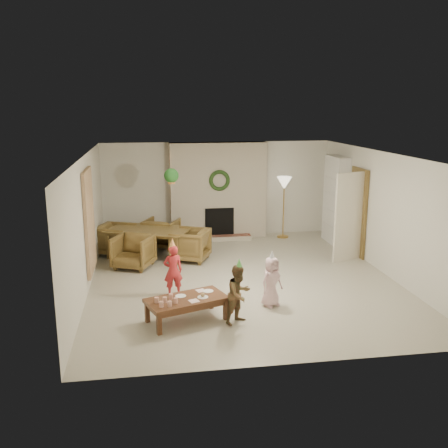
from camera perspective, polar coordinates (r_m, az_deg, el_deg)
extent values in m
plane|color=#B7B29E|center=(10.20, 2.02, -6.20)|extent=(7.00, 7.00, 0.00)
plane|color=white|center=(9.65, 2.15, 7.91)|extent=(7.00, 7.00, 0.00)
plane|color=silver|center=(13.24, -0.79, 3.98)|extent=(7.00, 0.00, 7.00)
plane|color=silver|center=(6.58, 7.88, -6.05)|extent=(7.00, 0.00, 7.00)
plane|color=silver|center=(9.75, -15.50, 0.03)|extent=(0.00, 7.00, 7.00)
plane|color=silver|center=(10.82, 17.89, 1.17)|extent=(0.00, 7.00, 7.00)
cube|color=#512315|center=(13.04, -0.66, 3.84)|extent=(2.50, 0.40, 2.50)
cube|color=#5F251A|center=(12.96, -0.43, -1.61)|extent=(1.60, 0.30, 0.12)
cube|color=black|center=(13.03, -0.54, 0.24)|extent=(0.75, 0.12, 0.75)
torus|color=#1C3A15|center=(12.77, -0.52, 5.00)|extent=(0.54, 0.10, 0.54)
cylinder|color=gold|center=(13.36, 6.74, -1.43)|extent=(0.30, 0.30, 0.03)
cylinder|color=gold|center=(13.19, 6.83, 1.67)|extent=(0.03, 0.03, 1.46)
cone|color=beige|center=(13.07, 6.91, 4.68)|extent=(0.39, 0.39, 0.32)
cube|color=white|center=(12.84, 12.65, 2.68)|extent=(0.30, 1.00, 2.20)
cube|color=white|center=(12.97, 12.42, -0.15)|extent=(0.30, 0.92, 0.03)
cube|color=white|center=(12.88, 12.51, 1.58)|extent=(0.30, 0.92, 0.03)
cube|color=white|center=(12.81, 12.60, 3.33)|extent=(0.30, 0.92, 0.03)
cube|color=white|center=(12.74, 12.70, 5.10)|extent=(0.30, 0.92, 0.03)
cube|color=#B03420|center=(12.79, 12.61, 0.30)|extent=(0.20, 0.40, 0.24)
cube|color=navy|center=(12.89, 12.38, 2.23)|extent=(0.20, 0.44, 0.24)
cube|color=#BF8629|center=(12.69, 12.71, 3.83)|extent=(0.20, 0.36, 0.22)
cube|color=brown|center=(11.91, 15.08, 1.31)|extent=(0.05, 0.86, 2.04)
cube|color=beige|center=(11.42, 14.09, 0.76)|extent=(0.77, 0.32, 2.00)
cube|color=#C7B28D|center=(9.94, -15.15, 0.30)|extent=(0.06, 1.20, 2.00)
imported|color=brown|center=(11.63, -8.65, -2.18)|extent=(2.11, 1.69, 0.65)
imported|color=brown|center=(10.90, -10.34, -3.12)|extent=(1.02, 1.03, 0.72)
imported|color=brown|center=(12.34, -7.17, -1.05)|extent=(1.02, 1.03, 0.72)
imported|color=brown|center=(11.96, -12.25, -1.73)|extent=(1.03, 1.02, 0.72)
imported|color=brown|center=(11.26, -3.88, -2.39)|extent=(1.03, 1.02, 0.72)
cylinder|color=tan|center=(11.02, -6.07, 6.71)|extent=(0.01, 0.01, 0.70)
cylinder|color=#AC6F37|center=(11.06, -6.03, 4.91)|extent=(0.16, 0.16, 0.12)
sphere|color=#1B531C|center=(11.05, -6.04, 5.53)|extent=(0.32, 0.32, 0.32)
cube|color=brown|center=(8.17, -4.32, -8.63)|extent=(1.42, 1.04, 0.06)
cube|color=brown|center=(8.20, -4.31, -9.08)|extent=(1.30, 0.91, 0.08)
cube|color=brown|center=(7.82, -7.43, -11.33)|extent=(0.09, 0.09, 0.34)
cube|color=brown|center=(8.27, 0.19, -9.78)|extent=(0.09, 0.09, 0.34)
cube|color=brown|center=(8.27, -8.78, -9.95)|extent=(0.09, 0.09, 0.34)
cube|color=brown|center=(8.70, -1.50, -8.59)|extent=(0.09, 0.09, 0.34)
cylinder|color=white|center=(7.84, -7.18, -9.10)|extent=(0.09, 0.09, 0.09)
cylinder|color=white|center=(8.01, -7.72, -8.61)|extent=(0.09, 0.09, 0.09)
cylinder|color=white|center=(7.84, -6.24, -9.08)|extent=(0.09, 0.09, 0.09)
cylinder|color=white|center=(8.01, -6.79, -8.59)|extent=(0.09, 0.09, 0.09)
cylinder|color=white|center=(7.96, -5.53, -8.71)|extent=(0.09, 0.09, 0.09)
cylinder|color=white|center=(8.12, -6.09, -8.24)|extent=(0.09, 0.09, 0.09)
cylinder|color=white|center=(8.24, -4.98, -8.20)|extent=(0.23, 0.23, 0.01)
cylinder|color=white|center=(8.17, -2.44, -8.34)|extent=(0.23, 0.23, 0.01)
cylinder|color=white|center=(8.42, -1.83, -7.67)|extent=(0.23, 0.23, 0.01)
sphere|color=tan|center=(8.16, -2.44, -8.09)|extent=(0.09, 0.09, 0.07)
cube|color=#FDBDBA|center=(8.03, -3.46, -8.78)|extent=(0.19, 0.19, 0.01)
cube|color=#FDBDBA|center=(8.45, -2.68, -7.62)|extent=(0.19, 0.19, 0.01)
imported|color=red|center=(9.19, -5.85, -5.33)|extent=(0.38, 0.28, 0.97)
cone|color=#F9E953|center=(9.03, -5.93, -2.18)|extent=(0.16, 0.16, 0.18)
imported|color=brown|center=(8.05, 1.72, -8.03)|extent=(0.60, 0.57, 0.97)
cone|color=#5BC755|center=(7.87, 1.74, -4.51)|extent=(0.14, 0.14, 0.16)
imported|color=beige|center=(8.75, 5.45, -6.58)|extent=(0.52, 0.46, 0.89)
cone|color=silver|center=(8.59, 5.52, -3.57)|extent=(0.15, 0.15, 0.16)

